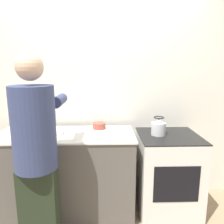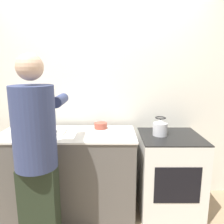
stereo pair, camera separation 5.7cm
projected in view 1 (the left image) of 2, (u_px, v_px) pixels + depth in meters
wall_back at (101, 93)px, 2.66m from camera, size 8.00×0.05×2.60m
counter at (67, 173)px, 2.40m from camera, size 1.46×0.62×0.92m
oven at (167, 172)px, 2.47m from camera, size 0.65×0.65×0.88m
person at (36, 153)px, 1.77m from camera, size 0.39×0.62×1.71m
cutting_board at (47, 133)px, 2.31m from camera, size 0.35×0.19×0.02m
knife at (42, 132)px, 2.31m from camera, size 0.26×0.06×0.01m
kettle at (158, 127)px, 2.38m from camera, size 0.16×0.16×0.20m
bowl_prep at (99, 126)px, 2.49m from camera, size 0.15×0.15×0.07m
canister_jar at (23, 123)px, 2.45m from camera, size 0.16×0.16×0.15m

